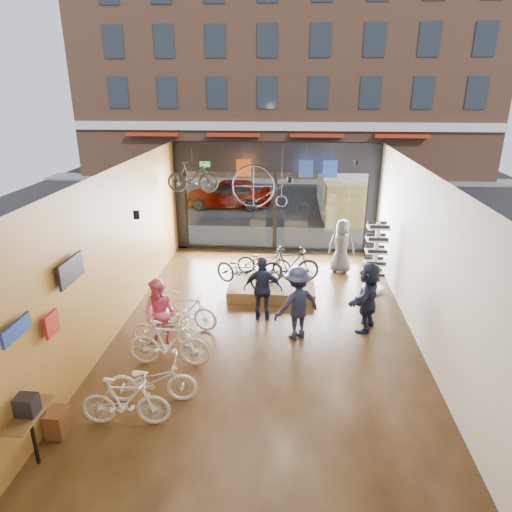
# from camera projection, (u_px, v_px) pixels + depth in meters

# --- Properties ---
(ground_plane) EXTENTS (7.00, 12.00, 0.04)m
(ground_plane) POSITION_uv_depth(u_px,v_px,m) (265.00, 334.00, 10.86)
(ground_plane) COLOR black
(ground_plane) RESTS_ON ground
(ceiling) EXTENTS (7.00, 12.00, 0.04)m
(ceiling) POSITION_uv_depth(u_px,v_px,m) (266.00, 173.00, 9.53)
(ceiling) COLOR black
(ceiling) RESTS_ON ground
(wall_left) EXTENTS (0.04, 12.00, 3.80)m
(wall_left) POSITION_uv_depth(u_px,v_px,m) (112.00, 254.00, 10.45)
(wall_left) COLOR #875F1B
(wall_left) RESTS_ON ground
(wall_right) EXTENTS (0.04, 12.00, 3.80)m
(wall_right) POSITION_uv_depth(u_px,v_px,m) (426.00, 263.00, 9.95)
(wall_right) COLOR beige
(wall_right) RESTS_ON ground
(wall_back) EXTENTS (7.00, 0.04, 3.80)m
(wall_back) POSITION_uv_depth(u_px,v_px,m) (231.00, 469.00, 4.57)
(wall_back) COLOR beige
(wall_back) RESTS_ON ground
(storefront) EXTENTS (7.00, 0.26, 3.80)m
(storefront) POSITION_uv_depth(u_px,v_px,m) (275.00, 198.00, 15.81)
(storefront) COLOR black
(storefront) RESTS_ON ground
(exit_sign) EXTENTS (0.35, 0.06, 0.18)m
(exit_sign) POSITION_uv_depth(u_px,v_px,m) (205.00, 164.00, 15.47)
(exit_sign) COLOR #198C26
(exit_sign) RESTS_ON storefront
(street_road) EXTENTS (30.00, 18.00, 0.02)m
(street_road) POSITION_uv_depth(u_px,v_px,m) (281.00, 195.00, 24.89)
(street_road) COLOR black
(street_road) RESTS_ON ground
(sidewalk_near) EXTENTS (30.00, 2.40, 0.12)m
(sidewalk_near) POSITION_uv_depth(u_px,v_px,m) (276.00, 238.00, 17.57)
(sidewalk_near) COLOR slate
(sidewalk_near) RESTS_ON ground
(sidewalk_far) EXTENTS (30.00, 2.00, 0.12)m
(sidewalk_far) POSITION_uv_depth(u_px,v_px,m) (282.00, 180.00, 28.60)
(sidewalk_far) COLOR slate
(sidewalk_far) RESTS_ON ground
(opposite_building) EXTENTS (26.00, 5.00, 14.00)m
(opposite_building) POSITION_uv_depth(u_px,v_px,m) (285.00, 62.00, 28.53)
(opposite_building) COLOR brown
(opposite_building) RESTS_ON ground
(street_car) EXTENTS (4.13, 1.66, 1.41)m
(street_car) POSITION_uv_depth(u_px,v_px,m) (229.00, 193.00, 22.01)
(street_car) COLOR gray
(street_car) RESTS_ON street_road
(box_truck) EXTENTS (2.20, 6.61, 2.60)m
(box_truck) POSITION_uv_depth(u_px,v_px,m) (346.00, 187.00, 20.48)
(box_truck) COLOR silver
(box_truck) RESTS_ON street_road
(floor_bike_1) EXTENTS (1.56, 0.52, 0.93)m
(floor_bike_1) POSITION_uv_depth(u_px,v_px,m) (125.00, 401.00, 7.77)
(floor_bike_1) COLOR beige
(floor_bike_1) RESTS_ON ground_plane
(floor_bike_2) EXTENTS (1.72, 0.75, 0.87)m
(floor_bike_2) POSITION_uv_depth(u_px,v_px,m) (152.00, 380.00, 8.37)
(floor_bike_2) COLOR beige
(floor_bike_2) RESTS_ON ground_plane
(floor_bike_3) EXTENTS (1.73, 0.50, 1.04)m
(floor_bike_3) POSITION_uv_depth(u_px,v_px,m) (169.00, 343.00, 9.44)
(floor_bike_3) COLOR beige
(floor_bike_3) RESTS_ON ground_plane
(floor_bike_4) EXTENTS (1.58, 0.63, 0.82)m
(floor_bike_4) POSITION_uv_depth(u_px,v_px,m) (166.00, 329.00, 10.19)
(floor_bike_4) COLOR beige
(floor_bike_4) RESTS_ON ground_plane
(floor_bike_5) EXTENTS (1.61, 0.78, 0.93)m
(floor_bike_5) POSITION_uv_depth(u_px,v_px,m) (187.00, 310.00, 10.94)
(floor_bike_5) COLOR beige
(floor_bike_5) RESTS_ON ground_plane
(display_platform) EXTENTS (2.40, 1.80, 0.30)m
(display_platform) POSITION_uv_depth(u_px,v_px,m) (272.00, 286.00, 13.04)
(display_platform) COLOR #492C18
(display_platform) RESTS_ON ground_plane
(display_bike_left) EXTENTS (1.83, 1.47, 0.93)m
(display_bike_left) POSITION_uv_depth(u_px,v_px,m) (242.00, 271.00, 12.49)
(display_bike_left) COLOR black
(display_bike_left) RESTS_ON display_platform
(display_bike_mid) EXTENTS (1.78, 0.89, 1.03)m
(display_bike_mid) POSITION_uv_depth(u_px,v_px,m) (290.00, 266.00, 12.75)
(display_bike_mid) COLOR black
(display_bike_mid) RESTS_ON display_platform
(display_bike_right) EXTENTS (1.66, 0.76, 0.84)m
(display_bike_right) POSITION_uv_depth(u_px,v_px,m) (264.00, 261.00, 13.32)
(display_bike_right) COLOR black
(display_bike_right) RESTS_ON display_platform
(customer_1) EXTENTS (0.91, 0.79, 1.61)m
(customer_1) POSITION_uv_depth(u_px,v_px,m) (160.00, 314.00, 10.05)
(customer_1) COLOR #CC4C72
(customer_1) RESTS_ON ground_plane
(customer_2) EXTENTS (0.98, 0.44, 1.65)m
(customer_2) POSITION_uv_depth(u_px,v_px,m) (263.00, 289.00, 11.25)
(customer_2) COLOR #161C33
(customer_2) RESTS_ON ground_plane
(customer_3) EXTENTS (1.31, 1.15, 1.75)m
(customer_3) POSITION_uv_depth(u_px,v_px,m) (297.00, 303.00, 10.38)
(customer_3) COLOR #161C33
(customer_3) RESTS_ON ground_plane
(customer_4) EXTENTS (0.93, 0.71, 1.70)m
(customer_4) POSITION_uv_depth(u_px,v_px,m) (342.00, 246.00, 14.19)
(customer_4) COLOR #3F3F44
(customer_4) RESTS_ON ground_plane
(customer_5) EXTENTS (1.12, 1.66, 1.72)m
(customer_5) POSITION_uv_depth(u_px,v_px,m) (368.00, 296.00, 10.76)
(customer_5) COLOR #161C33
(customer_5) RESTS_ON ground_plane
(sunglasses_rack) EXTENTS (0.69, 0.61, 2.03)m
(sunglasses_rack) POSITION_uv_depth(u_px,v_px,m) (375.00, 257.00, 12.80)
(sunglasses_rack) COLOR white
(sunglasses_rack) RESTS_ON ground_plane
(wall_merch) EXTENTS (0.40, 2.40, 2.60)m
(wall_merch) POSITION_uv_depth(u_px,v_px,m) (45.00, 363.00, 7.37)
(wall_merch) COLOR navy
(wall_merch) RESTS_ON wall_left
(penny_farthing) EXTENTS (1.70, 0.06, 1.36)m
(penny_farthing) POSITION_uv_depth(u_px,v_px,m) (262.00, 188.00, 14.46)
(penny_farthing) COLOR black
(penny_farthing) RESTS_ON ceiling
(hung_bike) EXTENTS (1.59, 0.48, 0.95)m
(hung_bike) POSITION_uv_depth(u_px,v_px,m) (193.00, 177.00, 13.95)
(hung_bike) COLOR black
(hung_bike) RESTS_ON ceiling
(jersey_left) EXTENTS (0.45, 0.03, 0.55)m
(jersey_left) POSITION_uv_depth(u_px,v_px,m) (243.00, 168.00, 14.73)
(jersey_left) COLOR #CC5919
(jersey_left) RESTS_ON ceiling
(jersey_mid) EXTENTS (0.45, 0.03, 0.55)m
(jersey_mid) POSITION_uv_depth(u_px,v_px,m) (306.00, 169.00, 14.59)
(jersey_mid) COLOR #1E3F99
(jersey_mid) RESTS_ON ceiling
(jersey_right) EXTENTS (0.45, 0.03, 0.55)m
(jersey_right) POSITION_uv_depth(u_px,v_px,m) (330.00, 169.00, 14.53)
(jersey_right) COLOR #1E3F99
(jersey_right) RESTS_ON ceiling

